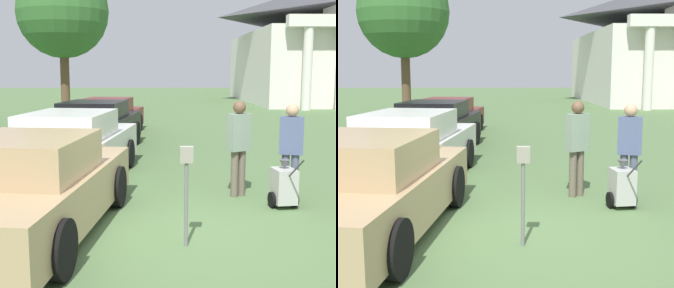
% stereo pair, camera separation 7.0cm
% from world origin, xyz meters
% --- Properties ---
extents(ground_plane, '(120.00, 120.00, 0.00)m').
position_xyz_m(ground_plane, '(0.00, 0.00, 0.00)').
color(ground_plane, '#517042').
extents(parked_car_tan, '(2.50, 4.94, 1.46)m').
position_xyz_m(parked_car_tan, '(-2.25, 0.03, 0.68)').
color(parked_car_tan, tan).
rests_on(parked_car_tan, ground_plane).
extents(parked_car_white, '(2.50, 5.41, 1.51)m').
position_xyz_m(parked_car_white, '(-2.25, 3.26, 0.70)').
color(parked_car_white, silver).
rests_on(parked_car_white, ground_plane).
extents(parked_car_black, '(2.50, 4.84, 1.49)m').
position_xyz_m(parked_car_black, '(-2.25, 7.11, 0.71)').
color(parked_car_black, black).
rests_on(parked_car_black, ground_plane).
extents(parked_car_maroon, '(2.48, 5.38, 1.38)m').
position_xyz_m(parked_car_maroon, '(-2.25, 10.47, 0.64)').
color(parked_car_maroon, maroon).
rests_on(parked_car_maroon, ground_plane).
extents(parking_meter, '(0.18, 0.09, 1.37)m').
position_xyz_m(parking_meter, '(-0.06, -0.50, 0.95)').
color(parking_meter, slate).
rests_on(parking_meter, ground_plane).
extents(person_worker, '(0.47, 0.39, 1.81)m').
position_xyz_m(person_worker, '(1.08, 2.04, 1.04)').
color(person_worker, '#665B4C').
rests_on(person_worker, ground_plane).
extents(person_supervisor, '(0.46, 0.33, 1.78)m').
position_xyz_m(person_supervisor, '(1.98, 1.74, 1.02)').
color(person_supervisor, '#515670').
rests_on(person_supervisor, ground_plane).
extents(equipment_cart, '(0.50, 1.00, 1.00)m').
position_xyz_m(equipment_cart, '(1.75, 1.28, 0.39)').
color(equipment_cart, '#B2B2AD').
rests_on(equipment_cart, ground_plane).
extents(church, '(10.63, 16.52, 22.93)m').
position_xyz_m(church, '(11.69, 29.29, 4.97)').
color(church, silver).
rests_on(church, ground_plane).
extents(shade_tree, '(4.43, 4.43, 7.39)m').
position_xyz_m(shade_tree, '(-4.97, 16.78, 5.15)').
color(shade_tree, brown).
rests_on(shade_tree, ground_plane).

